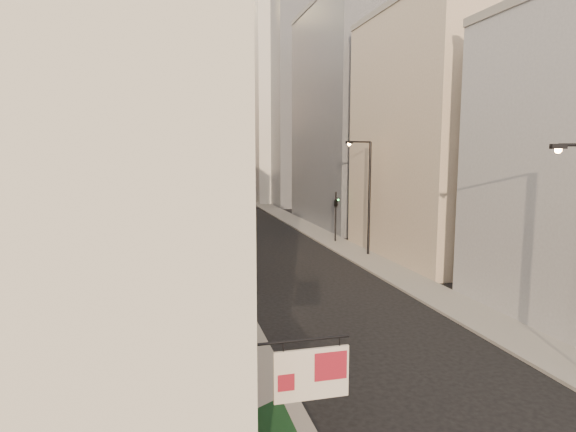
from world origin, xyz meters
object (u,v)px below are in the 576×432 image
(traffic_light_left, at_px, (198,203))
(streetlamp_mid, at_px, (367,191))
(clock_tower, at_px, (207,108))
(white_tower, at_px, (277,97))
(traffic_light_right, at_px, (336,204))

(traffic_light_left, bearing_deg, streetlamp_mid, 114.52)
(clock_tower, bearing_deg, white_tower, -51.84)
(traffic_light_right, bearing_deg, traffic_light_left, -24.86)
(streetlamp_mid, bearing_deg, white_tower, 72.69)
(clock_tower, height_order, streetlamp_mid, clock_tower)
(clock_tower, xyz_separation_m, traffic_light_left, (-5.19, -47.82, -13.99))
(white_tower, relative_size, streetlamp_mid, 4.28)
(traffic_light_left, bearing_deg, clock_tower, -117.63)
(clock_tower, distance_m, streetlamp_mid, 62.32)
(streetlamp_mid, height_order, traffic_light_right, streetlamp_mid)
(traffic_light_left, bearing_deg, white_tower, -137.01)
(white_tower, bearing_deg, traffic_light_right, -94.81)
(white_tower, xyz_separation_m, streetlamp_mid, (-2.97, -46.60, -13.07))
(streetlamp_mid, relative_size, traffic_light_left, 1.94)
(clock_tower, xyz_separation_m, white_tower, (11.00, -14.00, 0.97))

